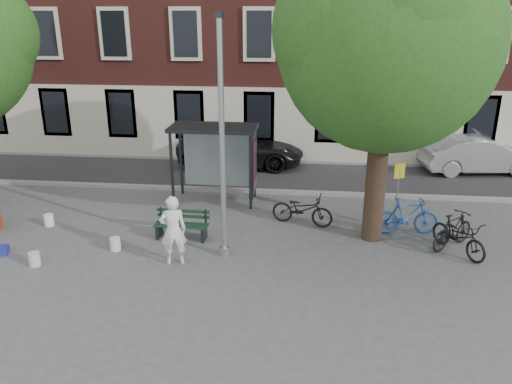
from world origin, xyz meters
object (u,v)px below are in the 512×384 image
at_px(bike_a, 302,209).
at_px(bike_d, 453,230).
at_px(bike_b, 407,216).
at_px(bus_shelter, 226,146).
at_px(bike_c, 459,236).
at_px(car_dark, 241,148).
at_px(car_silver, 479,155).
at_px(notice_sign, 398,181).
at_px(bench, 182,226).
at_px(painter, 173,230).
at_px(lamppost, 222,154).

bearing_deg(bike_a, bike_d, -91.06).
bearing_deg(bike_d, bike_b, 10.92).
relative_size(bus_shelter, bike_c, 1.54).
relative_size(bike_a, car_dark, 0.36).
xyz_separation_m(car_silver, notice_sign, (-4.19, -6.07, 0.74)).
xyz_separation_m(bench, bike_b, (6.43, 0.99, 0.19)).
height_order(bus_shelter, bike_c, bus_shelter).
height_order(bike_a, notice_sign, notice_sign).
bearing_deg(bike_c, car_silver, 39.67).
relative_size(bike_b, car_dark, 0.35).
bearing_deg(bike_c, notice_sign, 102.93).
bearing_deg(painter, notice_sign, -173.27).
bearing_deg(notice_sign, painter, -178.92).
bearing_deg(car_silver, bike_a, 123.48).
relative_size(bench, bike_b, 0.85).
distance_m(bench, bike_c, 7.59).
bearing_deg(bus_shelter, bike_d, -23.88).
distance_m(lamppost, car_dark, 8.68).
relative_size(bench, bike_c, 0.84).
height_order(bench, bike_d, bike_d).
xyz_separation_m(lamppost, car_dark, (-0.72, 8.40, -2.05)).
height_order(bike_a, bike_b, bike_b).
height_order(car_silver, notice_sign, notice_sign).
bearing_deg(bike_d, car_silver, -63.36).
xyz_separation_m(bike_a, bike_c, (4.20, -1.48, -0.01)).
bearing_deg(painter, bike_b, -177.25).
bearing_deg(lamppost, painter, -153.95).
relative_size(bike_d, car_silver, 0.38).
relative_size(bus_shelter, painter, 1.55).
bearing_deg(lamppost, bike_c, 7.44).
bearing_deg(car_dark, notice_sign, -139.51).
xyz_separation_m(bench, bike_a, (3.39, 1.34, 0.13)).
height_order(bench, notice_sign, notice_sign).
distance_m(lamppost, notice_sign, 5.46).
height_order(bus_shelter, car_silver, bus_shelter).
distance_m(bike_b, bike_d, 1.36).
distance_m(lamppost, painter, 2.29).
relative_size(bench, car_silver, 0.34).
distance_m(painter, bench, 1.64).
relative_size(lamppost, bike_c, 3.30).
height_order(lamppost, bike_b, lamppost).
bearing_deg(bus_shelter, bike_b, -20.96).
xyz_separation_m(lamppost, bike_d, (6.12, 1.13, -2.27)).
distance_m(bike_b, car_dark, 8.65).
xyz_separation_m(painter, bike_a, (3.20, 2.87, -0.42)).
bearing_deg(bus_shelter, notice_sign, -18.28).
xyz_separation_m(bike_b, bike_c, (1.16, -1.13, -0.06)).
bearing_deg(bike_a, bus_shelter, 69.79).
bearing_deg(bike_a, notice_sign, -74.44).
bearing_deg(notice_sign, car_dark, 107.11).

